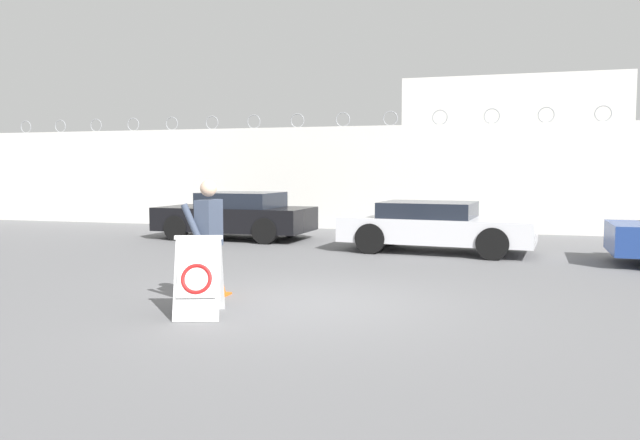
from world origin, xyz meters
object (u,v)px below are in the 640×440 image
traffic_cone_near (215,274)px  parked_car_front_coupe (236,215)px  barricade_sign (199,276)px  security_guard (209,236)px  parked_car_rear_sedan (435,226)px

traffic_cone_near → parked_car_front_coupe: parked_car_front_coupe is taller
barricade_sign → security_guard: bearing=83.8°
parked_car_rear_sedan → traffic_cone_near: bearing=-108.3°
traffic_cone_near → parked_car_rear_sedan: size_ratio=0.15×
traffic_cone_near → parked_car_rear_sedan: bearing=66.2°
parked_car_rear_sedan → barricade_sign: bearing=-101.8°
parked_car_rear_sedan → parked_car_front_coupe: bearing=172.7°
parked_car_front_coupe → parked_car_rear_sedan: (5.56, -1.27, -0.05)m
barricade_sign → traffic_cone_near: (-0.38, 1.28, -0.20)m
security_guard → parked_car_rear_sedan: (2.41, 6.75, -0.38)m
barricade_sign → security_guard: (-0.13, 0.56, 0.46)m
security_guard → traffic_cone_near: bearing=-160.0°
security_guard → parked_car_front_coupe: (-3.15, 8.02, -0.33)m
security_guard → barricade_sign: bearing=13.0°
barricade_sign → security_guard: security_guard is taller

